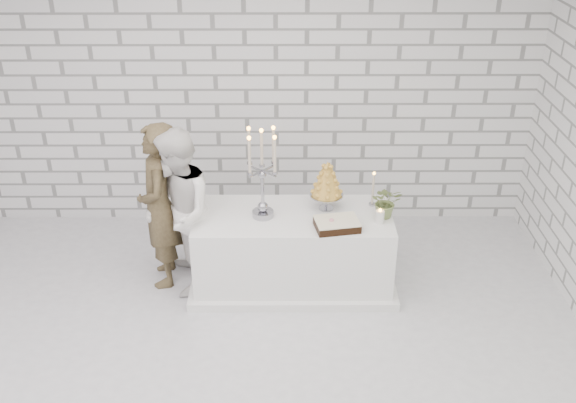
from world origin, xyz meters
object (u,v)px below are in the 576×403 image
Objects in this scene: bride at (178,213)px; groom at (159,206)px; cake_table at (293,250)px; candelabra at (262,174)px; croquembouche at (327,186)px.

groom is at bearing -133.45° from bride.
groom is (-1.23, 0.09, 0.43)m from cake_table.
croquembouche is (0.58, 0.14, -0.19)m from candelabra.
groom is at bearing -178.82° from croquembouche.
groom is 1.88× the size of candelabra.
bride is (-1.04, -0.03, 0.42)m from cake_table.
cake_table is 1.30m from groom.
bride is 0.86m from candelabra.
candelabra is 1.77× the size of croquembouche.
candelabra is (-0.27, -0.02, 0.80)m from cake_table.
cake_table is 2.11× the size of candelabra.
groom and candelabra have the same top height.
croquembouche is at bearing 85.52° from bride.
groom is at bearing 173.58° from candelabra.
bride is 3.28× the size of croquembouche.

